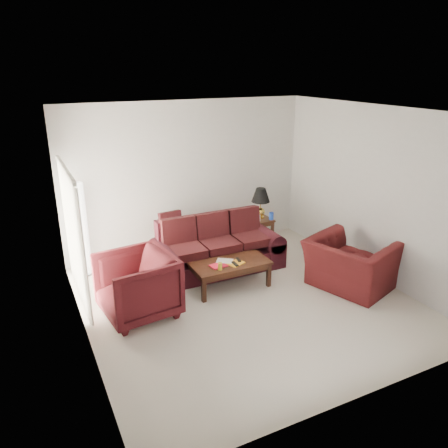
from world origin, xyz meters
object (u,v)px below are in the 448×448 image
armchair_left (137,286)px  armchair_right (350,264)px  floor_lamp (81,229)px  coffee_table (230,274)px  end_table (259,231)px  sofa (217,245)px

armchair_left → armchair_right: bearing=71.6°
armchair_right → floor_lamp: bearing=39.0°
armchair_left → coffee_table: armchair_left is taller
floor_lamp → end_table: bearing=-1.6°
sofa → armchair_left: (-1.75, -0.88, -0.00)m
end_table → floor_lamp: 3.66m
end_table → armchair_right: bearing=-81.2°
coffee_table → armchair_right: bearing=-29.3°
coffee_table → sofa: bearing=79.6°
end_table → armchair_left: bearing=-151.5°
sofa → coffee_table: size_ratio=1.81×
end_table → floor_lamp: size_ratio=0.31×
floor_lamp → sofa: bearing=-22.1°
end_table → armchair_right: (0.37, -2.40, 0.15)m
sofa → floor_lamp: floor_lamp is taller
end_table → armchair_left: (-3.11, -1.69, 0.22)m
end_table → sofa: bearing=-149.4°
armchair_left → coffee_table: size_ratio=0.81×
sofa → floor_lamp: (-2.24, 0.91, 0.38)m
sofa → armchair_left: sofa is taller
floor_lamp → armchair_left: floor_lamp is taller
end_table → coffee_table: (-1.45, -1.50, -0.04)m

